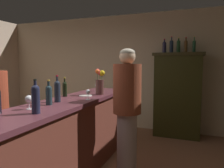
% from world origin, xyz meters
% --- Properties ---
extents(wall_back, '(5.70, 0.12, 2.66)m').
position_xyz_m(wall_back, '(0.00, 3.00, 1.33)').
color(wall_back, '#C2B193').
rests_on(wall_back, ground).
extents(bar_counter, '(0.64, 3.16, 1.05)m').
position_xyz_m(bar_counter, '(0.54, 0.31, 0.53)').
color(bar_counter, brown).
rests_on(bar_counter, ground).
extents(display_cabinet, '(1.00, 0.48, 1.74)m').
position_xyz_m(display_cabinet, '(1.74, 2.67, 0.91)').
color(display_cabinet, '#292A0F').
rests_on(display_cabinet, ground).
extents(wine_bottle_rose, '(0.08, 0.08, 0.33)m').
position_xyz_m(wine_bottle_rose, '(0.49, 0.28, 1.19)').
color(wine_bottle_rose, '#1F2633').
rests_on(wine_bottle_rose, bar_counter).
extents(wine_bottle_pinot, '(0.06, 0.06, 0.28)m').
position_xyz_m(wine_bottle_pinot, '(0.32, 0.68, 1.17)').
color(wine_bottle_pinot, black).
rests_on(wine_bottle_pinot, bar_counter).
extents(wine_bottle_syrah, '(0.08, 0.08, 0.33)m').
position_xyz_m(wine_bottle_syrah, '(0.67, -0.31, 1.20)').
color(wine_bottle_syrah, '#1F233B').
rests_on(wine_bottle_syrah, bar_counter).
extents(wine_bottle_malbec, '(0.07, 0.07, 0.29)m').
position_xyz_m(wine_bottle_malbec, '(0.51, 0.09, 1.17)').
color(wine_bottle_malbec, '#1E3035').
rests_on(wine_bottle_malbec, bar_counter).
extents(wine_glass_front, '(0.07, 0.07, 0.13)m').
position_xyz_m(wine_glass_front, '(0.76, 0.57, 1.14)').
color(wine_glass_front, white).
rests_on(wine_glass_front, bar_counter).
extents(wine_glass_rear, '(0.07, 0.07, 0.15)m').
position_xyz_m(wine_glass_rear, '(0.52, 1.35, 1.15)').
color(wine_glass_rear, white).
rests_on(wine_glass_rear, bar_counter).
extents(wine_glass_spare, '(0.08, 0.08, 0.15)m').
position_xyz_m(wine_glass_spare, '(0.47, -0.19, 1.15)').
color(wine_glass_spare, white).
rests_on(wine_glass_spare, bar_counter).
extents(flower_arrangement, '(0.17, 0.14, 0.40)m').
position_xyz_m(flower_arrangement, '(0.71, 1.04, 1.24)').
color(flower_arrangement, '#4D2D29').
rests_on(flower_arrangement, bar_counter).
extents(cheese_plate, '(0.19, 0.19, 0.01)m').
position_xyz_m(cheese_plate, '(0.58, 0.83, 1.05)').
color(cheese_plate, white).
rests_on(cheese_plate, bar_counter).
extents(display_bottle_left, '(0.08, 0.08, 0.30)m').
position_xyz_m(display_bottle_left, '(1.45, 2.67, 1.87)').
color(display_bottle_left, '#22213D').
rests_on(display_bottle_left, display_cabinet).
extents(display_bottle_midleft, '(0.08, 0.08, 0.34)m').
position_xyz_m(display_bottle_midleft, '(1.59, 2.67, 1.89)').
color(display_bottle_midleft, '#1A2536').
rests_on(display_bottle_midleft, display_cabinet).
extents(display_bottle_center, '(0.07, 0.07, 0.31)m').
position_xyz_m(display_bottle_center, '(1.73, 2.67, 1.88)').
color(display_bottle_center, '#17381A').
rests_on(display_bottle_center, display_cabinet).
extents(display_bottle_midright, '(0.07, 0.07, 0.31)m').
position_xyz_m(display_bottle_midright, '(1.87, 2.67, 1.88)').
color(display_bottle_midright, '#4B3315').
rests_on(display_bottle_midright, display_cabinet).
extents(display_bottle_right, '(0.06, 0.06, 0.32)m').
position_xyz_m(display_bottle_right, '(2.03, 2.67, 1.88)').
color(display_bottle_right, '#183823').
rests_on(display_bottle_right, display_cabinet).
extents(bartender, '(0.37, 0.37, 1.71)m').
position_xyz_m(bartender, '(1.24, 0.74, 0.94)').
color(bartender, '#A29292').
rests_on(bartender, ground).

